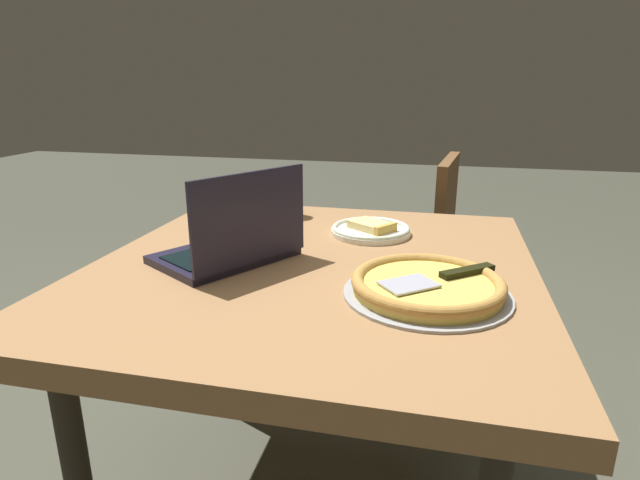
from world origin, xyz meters
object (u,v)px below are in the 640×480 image
object	(u,v)px
table_knife	(240,223)
chair_near	(413,251)
pizza_plate	(371,229)
pizza_tray	(428,286)
drink_cup	(289,198)
laptop	(233,243)
dining_table	(314,290)

from	to	relation	value
table_knife	chair_near	world-z (taller)	chair_near
pizza_plate	pizza_tray	size ratio (longest dim) A/B	0.66
drink_cup	chair_near	world-z (taller)	chair_near
laptop	chair_near	bearing A→B (deg)	157.95
pizza_plate	drink_cup	size ratio (longest dim) A/B	1.99
drink_cup	chair_near	xyz separation A→B (m)	(-0.47, 0.36, -0.29)
laptop	pizza_tray	distance (m)	0.44
pizza_tray	chair_near	world-z (taller)	chair_near
laptop	pizza_tray	xyz separation A→B (m)	(0.09, 0.43, -0.03)
laptop	pizza_tray	bearing A→B (deg)	77.96
pizza_plate	pizza_tray	world-z (taller)	pizza_tray
chair_near	table_knife	bearing A→B (deg)	-38.02
dining_table	laptop	world-z (taller)	laptop
table_knife	drink_cup	world-z (taller)	drink_cup
laptop	pizza_plate	bearing A→B (deg)	136.44
dining_table	drink_cup	distance (m)	0.44
pizza_tray	dining_table	bearing A→B (deg)	-117.57
table_knife	chair_near	bearing A→B (deg)	141.98
dining_table	chair_near	size ratio (longest dim) A/B	1.21
pizza_tray	table_knife	world-z (taller)	pizza_tray
pizza_plate	chair_near	world-z (taller)	chair_near
pizza_plate	pizza_tray	distance (m)	0.41
dining_table	laptop	size ratio (longest dim) A/B	2.82
drink_cup	chair_near	distance (m)	0.66
dining_table	pizza_plate	xyz separation A→B (m)	(-0.25, 0.10, 0.08)
laptop	table_knife	xyz separation A→B (m)	(-0.30, -0.10, -0.04)
chair_near	laptop	bearing A→B (deg)	-22.05
dining_table	pizza_plate	bearing A→B (deg)	158.46
table_knife	laptop	bearing A→B (deg)	19.09
pizza_plate	table_knife	distance (m)	0.38
table_knife	pizza_tray	bearing A→B (deg)	53.88
chair_near	dining_table	bearing A→B (deg)	-12.30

